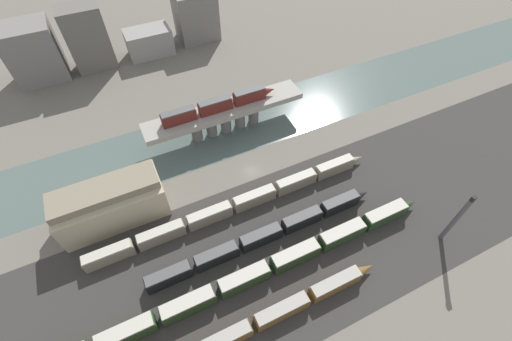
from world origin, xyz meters
The scene contains 15 objects.
ground_plane centered at (0.00, 0.00, 0.00)m, with size 400.00×400.00×0.00m, color #666056.
railbed_yard centered at (0.00, -24.00, 0.00)m, with size 280.00×42.00×0.01m, color #33302D.
river_water centered at (0.00, 18.36, 0.00)m, with size 320.00×23.00×0.01m, color #4C5B56.
bridge centered at (0.00, 18.36, 6.16)m, with size 47.72×7.94×8.46m.
train_on_bridge centered at (-1.59, 18.36, 10.31)m, with size 34.30×2.62×3.78m.
train_yard_near centered at (-21.87, -36.94, 1.71)m, with size 67.26×2.74×3.49m.
train_yard_mid centered at (-19.52, -27.82, 1.99)m, with size 102.71×3.16×4.04m.
train_yard_far centered at (-5.96, -20.30, 1.86)m, with size 57.49×2.70×3.78m.
train_yard_outer centered at (-8.57, -9.73, 1.89)m, with size 75.08×2.62×3.84m.
warehouse_building centered at (-36.19, 1.51, 5.43)m, with size 24.73×11.09×11.42m.
signal_tower centered at (31.99, -37.84, 8.12)m, with size 1.04×1.04×16.64m.
city_block_far_left centered at (-47.63, 71.24, 9.51)m, with size 16.16×13.42×19.02m, color slate.
city_block_left centered at (-29.71, 70.24, 10.91)m, with size 13.46×9.39×21.83m, color #605B56.
city_block_center centered at (-9.74, 69.91, 4.75)m, with size 16.40×9.90×9.49m, color gray.
city_block_right centered at (10.47, 73.59, 9.11)m, with size 15.23×12.25×18.22m, color slate.
Camera 1 is at (-24.68, -54.62, 72.88)m, focal length 24.00 mm.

